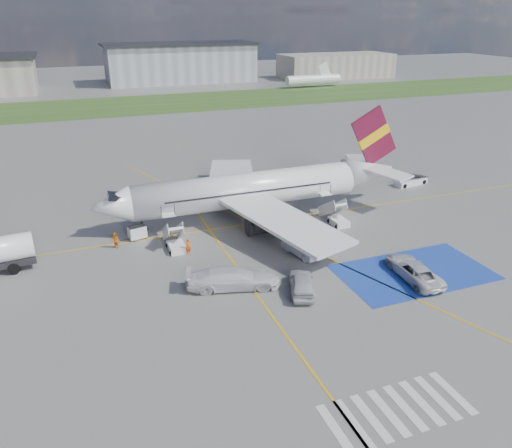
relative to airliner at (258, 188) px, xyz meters
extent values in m
plane|color=#60605E|center=(-1.51, -14.00, -3.39)|extent=(400.00, 400.00, 0.00)
cube|color=#2D4C1E|center=(-1.51, 81.00, -3.39)|extent=(400.00, 30.00, 0.01)
cube|color=gold|center=(-1.51, -2.00, -3.39)|extent=(120.00, 0.20, 0.01)
cube|color=gold|center=(-6.51, -24.00, -3.39)|extent=(0.20, 60.00, 0.01)
cube|color=gold|center=(-1.51, -2.00, -3.39)|extent=(20.71, 56.45, 0.01)
cube|color=#1A3B9D|center=(8.49, -18.00, -3.39)|extent=(14.00, 8.00, 0.01)
cube|color=silver|center=(-7.51, -32.00, -3.39)|extent=(0.60, 4.00, 0.01)
cube|color=silver|center=(-6.31, -32.00, -3.39)|extent=(0.60, 4.00, 0.01)
cube|color=silver|center=(-5.11, -32.00, -3.39)|extent=(0.60, 4.00, 0.01)
cube|color=silver|center=(-3.91, -32.00, -3.39)|extent=(0.60, 4.00, 0.01)
cube|color=silver|center=(-2.71, -32.00, -3.39)|extent=(0.60, 4.00, 0.01)
cube|color=silver|center=(-1.51, -32.00, -3.39)|extent=(0.60, 4.00, 0.01)
cube|color=silver|center=(-0.31, -32.00, -3.39)|extent=(0.60, 4.00, 0.01)
cube|color=silver|center=(0.89, -32.00, -3.39)|extent=(0.60, 4.00, 0.01)
cube|color=gray|center=(18.49, 121.00, 2.61)|extent=(48.00, 18.00, 12.00)
cube|color=gray|center=(73.49, 114.00, 0.61)|extent=(40.00, 16.00, 8.00)
cylinder|color=white|center=(-1.51, 0.00, 0.01)|extent=(26.00, 3.90, 3.90)
cone|color=white|center=(-16.51, 0.00, 0.01)|extent=(4.00, 3.90, 3.90)
cube|color=black|center=(-15.91, 0.00, 1.06)|extent=(1.67, 1.90, 0.82)
cone|color=white|center=(14.69, 0.00, 0.41)|extent=(6.50, 3.90, 3.90)
cube|color=white|center=(-0.51, -8.50, -0.59)|extent=(9.86, 15.95, 1.40)
cube|color=white|center=(-0.51, 8.50, -0.59)|extent=(9.86, 15.95, 1.40)
cylinder|color=#38383A|center=(-1.51, -5.60, -1.99)|extent=(3.40, 2.10, 2.10)
cylinder|color=#38383A|center=(-1.51, 5.60, -1.99)|extent=(3.40, 2.10, 2.10)
cube|color=maroon|center=(14.99, 0.00, 4.81)|extent=(6.62, 0.30, 7.45)
cube|color=yellow|center=(14.99, 0.00, 4.81)|extent=(4.36, 0.40, 3.08)
cube|color=white|center=(15.29, -3.20, 1.11)|extent=(4.73, 5.95, 0.49)
cube|color=white|center=(15.29, 3.20, 1.11)|extent=(4.73, 5.95, 0.49)
cube|color=black|center=(-1.51, -1.96, 0.36)|extent=(19.50, 0.04, 0.18)
cube|color=black|center=(-1.51, 1.96, 0.36)|extent=(19.50, 0.04, 0.18)
cube|color=white|center=(-11.01, -4.15, -1.94)|extent=(1.40, 3.73, 2.32)
cube|color=white|center=(-11.01, -2.25, -0.89)|extent=(1.40, 1.00, 0.12)
cylinder|color=black|center=(-11.71, -2.25, -0.34)|extent=(0.06, 0.06, 1.10)
cylinder|color=black|center=(-10.31, -2.25, -0.34)|extent=(0.06, 0.06, 1.10)
cube|color=white|center=(-11.01, -5.75, -3.04)|extent=(1.60, 2.40, 0.70)
cube|color=white|center=(7.49, -4.15, -1.94)|extent=(1.40, 3.73, 2.32)
cube|color=white|center=(7.49, -2.25, -0.89)|extent=(1.40, 1.00, 0.12)
cylinder|color=black|center=(6.79, -2.25, -0.34)|extent=(0.06, 0.06, 1.10)
cylinder|color=black|center=(8.19, -2.25, -0.34)|extent=(0.06, 0.06, 1.10)
cube|color=white|center=(7.49, -5.75, -3.04)|extent=(1.60, 2.40, 0.70)
cube|color=white|center=(-14.26, -1.50, -2.63)|extent=(1.98, 1.44, 1.26)
cube|color=black|center=(-14.26, -1.50, -1.96)|extent=(1.88, 1.33, 0.11)
cube|color=white|center=(23.80, 3.19, -2.98)|extent=(5.11, 2.38, 0.82)
cube|color=black|center=(25.01, 3.38, -2.27)|extent=(3.36, 1.71, 0.91)
imported|color=#B9BBC1|center=(-2.75, -17.47, -2.53)|extent=(3.68, 5.45, 1.72)
imported|color=silver|center=(0.29, -11.08, -2.62)|extent=(2.67, 4.93, 1.54)
imported|color=silver|center=(7.76, -18.74, -2.38)|extent=(2.95, 5.61, 2.03)
imported|color=silver|center=(-8.02, -14.68, -2.20)|extent=(6.52, 3.95, 2.39)
imported|color=#F65C0C|center=(-10.09, -7.07, -2.56)|extent=(0.70, 0.56, 1.67)
imported|color=orange|center=(-16.69, -3.07, -2.54)|extent=(0.97, 1.04, 1.70)
imported|color=orange|center=(4.07, -6.87, -2.50)|extent=(1.00, 1.09, 1.79)
camera|label=1|loc=(-19.50, -50.75, 18.86)|focal=35.00mm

